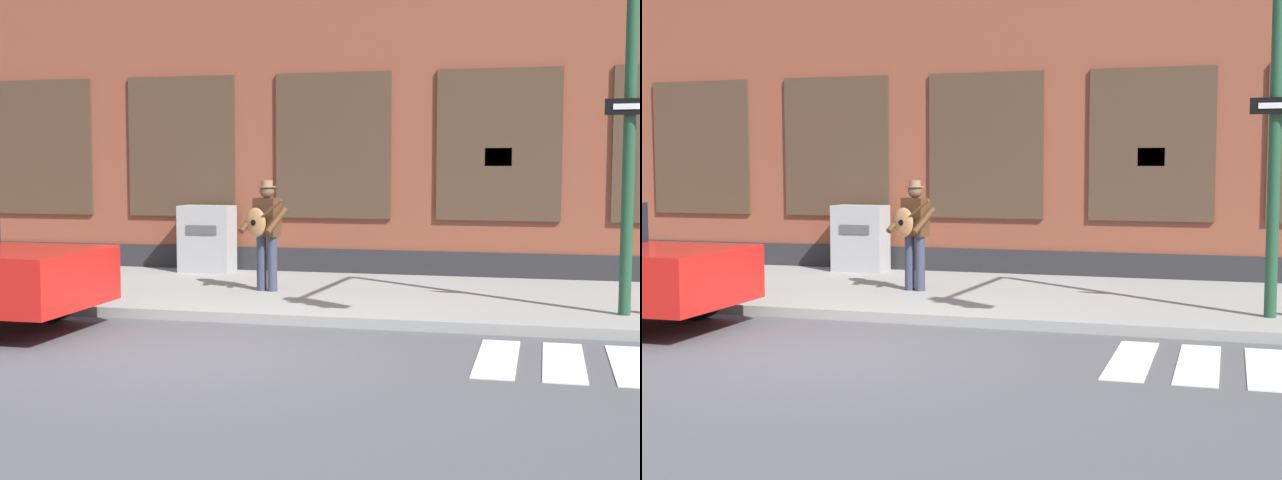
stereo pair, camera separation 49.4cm
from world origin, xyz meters
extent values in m
plane|color=#4C4C51|center=(0.00, 0.00, 0.00)|extent=(160.00, 160.00, 0.00)
cube|color=gray|center=(0.00, 4.14, 0.07)|extent=(28.00, 4.50, 0.13)
cube|color=brown|center=(0.00, 8.39, 4.17)|extent=(28.00, 4.00, 8.34)
cube|color=#28282B|center=(0.00, 6.37, 0.28)|extent=(28.00, 0.04, 0.55)
cube|color=#473323|center=(-5.65, 6.36, 2.35)|extent=(2.04, 0.06, 2.52)
cube|color=black|center=(-5.65, 6.35, 2.35)|extent=(1.92, 0.03, 2.40)
cube|color=#473323|center=(-2.82, 6.36, 2.35)|extent=(2.04, 0.06, 2.52)
cube|color=black|center=(-2.82, 6.35, 2.35)|extent=(1.92, 0.03, 2.40)
cube|color=#473323|center=(0.00, 6.36, 2.35)|extent=(2.04, 0.06, 2.52)
cube|color=black|center=(0.00, 6.35, 2.35)|extent=(1.92, 0.03, 2.40)
cube|color=#473323|center=(2.82, 6.36, 2.35)|extent=(2.04, 0.06, 2.52)
cube|color=black|center=(2.82, 6.35, 2.35)|extent=(1.92, 0.03, 2.40)
cube|color=yellow|center=(2.82, 6.34, 2.15)|extent=(0.44, 0.02, 0.30)
cube|color=silver|center=(3.14, 0.59, 0.01)|extent=(0.42, 1.90, 0.01)
cube|color=silver|center=(3.81, 0.59, 0.01)|extent=(0.42, 1.90, 0.01)
cube|color=silver|center=(4.48, 0.59, 0.01)|extent=(0.42, 1.90, 0.01)
cube|color=silver|center=(-1.66, 1.16, 0.74)|extent=(0.06, 0.24, 0.12)
cube|color=silver|center=(-1.66, 0.02, 0.74)|extent=(0.06, 0.24, 0.12)
cylinder|color=black|center=(-2.58, 1.47, 0.33)|extent=(0.66, 0.24, 0.66)
cylinder|color=#33384C|center=(-0.35, 3.90, 0.54)|extent=(0.15, 0.15, 0.82)
cylinder|color=#33384C|center=(-0.52, 3.94, 0.54)|extent=(0.15, 0.15, 0.82)
cube|color=#4C2D19|center=(-0.43, 3.93, 1.24)|extent=(0.43, 0.33, 0.57)
sphere|color=brown|center=(-0.43, 3.93, 1.63)|extent=(0.22, 0.22, 0.22)
cylinder|color=olive|center=(-0.43, 3.93, 1.70)|extent=(0.27, 0.28, 0.02)
cylinder|color=olive|center=(-0.43, 3.93, 1.75)|extent=(0.18, 0.18, 0.09)
cylinder|color=#4C2D19|center=(-0.23, 3.76, 1.20)|extent=(0.24, 0.51, 0.39)
cylinder|color=#4C2D19|center=(-0.69, 3.91, 1.20)|extent=(0.24, 0.51, 0.39)
ellipsoid|color=#B77F4C|center=(-0.56, 3.78, 1.17)|extent=(0.38, 0.23, 0.44)
cylinder|color=black|center=(-0.58, 3.73, 1.17)|extent=(0.09, 0.04, 0.09)
cylinder|color=brown|center=(-0.32, 3.68, 1.35)|extent=(0.46, 0.18, 0.34)
cylinder|color=#1E472D|center=(4.59, 2.97, 2.45)|extent=(0.15, 0.15, 4.63)
cube|color=black|center=(4.58, 2.86, 2.73)|extent=(0.60, 0.07, 0.20)
cube|color=white|center=(4.58, 2.84, 2.73)|extent=(0.40, 0.04, 0.07)
cube|color=#9E9E9E|center=(-2.18, 5.94, 0.72)|extent=(0.93, 0.53, 1.17)
cube|color=#4C4C4C|center=(-2.18, 5.67, 0.90)|extent=(0.56, 0.02, 0.16)
camera|label=1|loc=(3.60, -8.74, 2.02)|focal=50.00mm
camera|label=2|loc=(4.08, -8.60, 2.02)|focal=50.00mm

